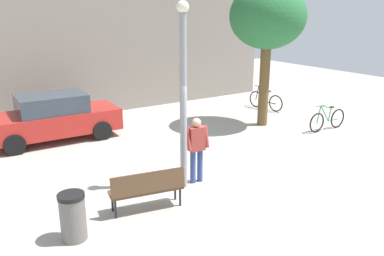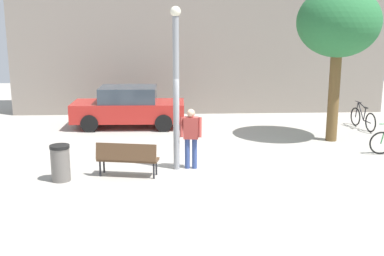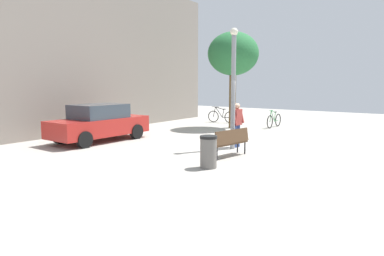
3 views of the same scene
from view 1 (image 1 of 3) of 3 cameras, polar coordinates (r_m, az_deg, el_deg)
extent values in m
plane|color=#A8A399|center=(10.75, 2.91, -6.11)|extent=(36.00, 36.00, 0.00)
cube|color=gray|center=(17.39, -13.96, 15.51)|extent=(16.04, 2.00, 7.82)
cylinder|color=gray|center=(9.14, -1.27, 3.38)|extent=(0.17, 0.17, 4.12)
sphere|color=#F2EACC|center=(8.89, -1.36, 17.18)|extent=(0.28, 0.28, 0.28)
cylinder|color=#334784|center=(9.93, 1.16, -5.44)|extent=(0.14, 0.14, 0.85)
cylinder|color=#334784|center=(9.84, 0.13, -5.64)|extent=(0.14, 0.14, 0.85)
cube|color=#9E3833|center=(9.63, 0.66, -1.55)|extent=(0.42, 0.26, 0.60)
sphere|color=tan|center=(9.51, 0.67, 0.79)|extent=(0.22, 0.22, 0.22)
cylinder|color=#9E3833|center=(9.70, 2.11, -1.25)|extent=(0.11, 0.24, 0.55)
cylinder|color=#9E3833|center=(9.47, -0.53, -1.69)|extent=(0.11, 0.24, 0.55)
cube|color=#513823|center=(8.66, -6.64, -8.88)|extent=(1.65, 0.73, 0.06)
cube|color=#513823|center=(8.39, -6.34, -7.87)|extent=(1.60, 0.42, 0.44)
cylinder|color=black|center=(8.77, -11.48, -10.54)|extent=(0.05, 0.05, 0.42)
cylinder|color=black|center=(9.10, -2.46, -9.12)|extent=(0.05, 0.05, 0.42)
cylinder|color=black|center=(8.49, -11.05, -11.48)|extent=(0.05, 0.05, 0.42)
cylinder|color=black|center=(8.83, -1.74, -9.97)|extent=(0.05, 0.05, 0.42)
cylinder|color=brown|center=(14.74, 10.41, 6.12)|extent=(0.37, 0.37, 3.01)
ellipsoid|color=#276A38|center=(14.49, 10.94, 15.66)|extent=(2.69, 2.69, 2.29)
torus|color=black|center=(17.71, 9.25, 4.17)|extent=(0.14, 0.71, 0.71)
torus|color=black|center=(17.04, 12.06, 3.51)|extent=(0.14, 0.71, 0.71)
cylinder|color=black|center=(17.42, 10.21, 4.87)|extent=(0.10, 0.50, 0.64)
cylinder|color=black|center=(17.34, 10.37, 5.60)|extent=(0.11, 0.58, 0.18)
cylinder|color=black|center=(17.26, 10.92, 4.47)|extent=(0.05, 0.14, 0.48)
cylinder|color=black|center=(17.19, 11.40, 3.59)|extent=(0.10, 0.50, 0.04)
cylinder|color=black|center=(17.61, 9.45, 5.04)|extent=(0.06, 0.17, 0.63)
cube|color=black|center=(17.18, 11.10, 5.30)|extent=(0.11, 0.21, 0.04)
cylinder|color=black|center=(17.50, 9.66, 5.99)|extent=(0.09, 0.44, 0.03)
torus|color=black|center=(14.50, 17.67, 0.73)|extent=(0.71, 0.06, 0.71)
torus|color=black|center=(15.33, 20.36, 1.33)|extent=(0.71, 0.06, 0.71)
cylinder|color=#338447|center=(14.70, 18.70, 2.01)|extent=(0.50, 0.05, 0.64)
cylinder|color=#338447|center=(14.68, 18.91, 2.92)|extent=(0.58, 0.05, 0.18)
cylinder|color=#338447|center=(14.94, 19.37, 1.87)|extent=(0.14, 0.04, 0.48)
cylinder|color=#338447|center=(15.15, 19.77, 1.11)|extent=(0.50, 0.05, 0.04)
cylinder|color=#338447|center=(14.48, 17.93, 1.85)|extent=(0.17, 0.04, 0.63)
cube|color=black|center=(14.91, 19.59, 2.87)|extent=(0.20, 0.08, 0.04)
cylinder|color=#338447|center=(14.45, 18.21, 3.07)|extent=(0.44, 0.04, 0.03)
cube|color=#AD231E|center=(13.74, -19.47, 0.83)|extent=(4.24, 1.80, 0.70)
cube|color=#333D47|center=(13.59, -19.73, 3.38)|extent=(2.14, 1.61, 0.60)
cylinder|color=black|center=(14.88, -15.01, 1.22)|extent=(0.65, 0.24, 0.64)
cylinder|color=black|center=(13.41, -12.97, -0.34)|extent=(0.65, 0.24, 0.64)
cylinder|color=black|center=(14.39, -25.29, -0.39)|extent=(0.65, 0.24, 0.64)
cylinder|color=black|center=(12.86, -24.38, -2.20)|extent=(0.65, 0.24, 0.64)
cylinder|color=#66605B|center=(7.88, -16.88, -12.48)|extent=(0.48, 0.48, 0.86)
cylinder|color=black|center=(7.67, -17.18, -9.41)|extent=(0.50, 0.50, 0.08)
camera|label=2|loc=(6.96, 105.94, -5.74)|focal=45.52mm
camera|label=3|loc=(7.02, -106.46, -19.93)|focal=32.79mm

